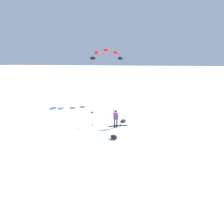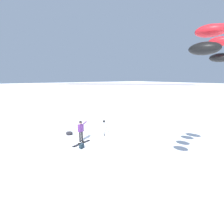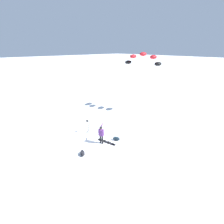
# 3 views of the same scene
# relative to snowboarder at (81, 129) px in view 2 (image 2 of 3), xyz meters

# --- Properties ---
(ground_plane) EXTENTS (300.00, 300.00, 0.00)m
(ground_plane) POSITION_rel_snowboarder_xyz_m (0.23, 0.38, -1.03)
(ground_plane) COLOR white
(snowboarder) EXTENTS (0.64, 0.59, 1.72)m
(snowboarder) POSITION_rel_snowboarder_xyz_m (0.00, 0.00, 0.00)
(snowboarder) COLOR black
(snowboarder) RESTS_ON ground_plane
(snowboard) EXTENTS (0.75, 1.74, 0.10)m
(snowboard) POSITION_rel_snowboarder_xyz_m (-0.40, 0.18, -1.01)
(snowboard) COLOR black
(snowboard) RESTS_ON ground_plane
(traction_kite) EXTENTS (2.16, 4.54, 1.41)m
(traction_kite) POSITION_rel_snowboarder_xyz_m (-8.27, -2.40, 5.42)
(traction_kite) COLOR black
(gear_bag_large) EXTENTS (0.53, 0.69, 0.34)m
(gear_bag_large) POSITION_rel_snowboarder_xyz_m (2.02, 0.16, -0.85)
(gear_bag_large) COLOR black
(gear_bag_large) RESTS_ON ground_plane
(camera_tripod) EXTENTS (0.59, 0.59, 1.41)m
(camera_tripod) POSITION_rel_snowboarder_xyz_m (-0.02, -2.16, -0.03)
(camera_tripod) COLOR #262628
(camera_tripod) RESTS_ON ground_plane
(gear_bag_small) EXTENTS (0.60, 0.69, 0.35)m
(gear_bag_small) POSITION_rel_snowboarder_xyz_m (-1.23, 0.57, -0.85)
(gear_bag_small) COLOR #192833
(gear_bag_small) RESTS_ON ground_plane
(distant_ridge) EXTENTS (41.16, 40.94, 2.73)m
(distant_ridge) POSITION_rel_snowboarder_xyz_m (32.65, -32.37, 0.33)
(distant_ridge) COLOR #A39BC7
(distant_ridge) RESTS_ON ground_plane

